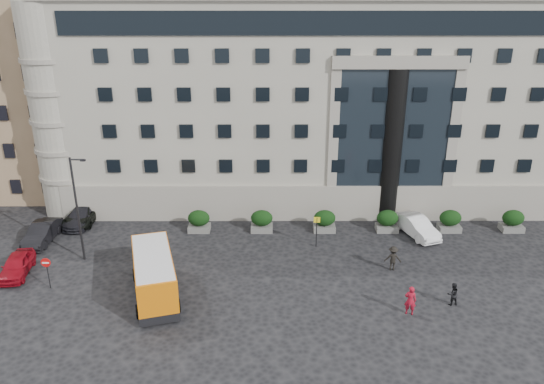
{
  "coord_description": "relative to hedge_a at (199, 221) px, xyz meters",
  "views": [
    {
      "loc": [
        1.97,
        -31.96,
        19.42
      ],
      "look_at": [
        2.04,
        4.03,
        5.0
      ],
      "focal_mm": 35.0,
      "sensor_mm": 36.0,
      "label": 1
    }
  ],
  "objects": [
    {
      "name": "ground",
      "position": [
        4.0,
        -7.8,
        -0.93
      ],
      "size": [
        120.0,
        120.0,
        0.0
      ],
      "primitive_type": "plane",
      "color": "black",
      "rests_on": "ground"
    },
    {
      "name": "civic_building",
      "position": [
        10.0,
        14.2,
        8.07
      ],
      "size": [
        44.0,
        24.0,
        18.0
      ],
      "primitive_type": "cube",
      "color": "gray",
      "rests_on": "ground"
    },
    {
      "name": "hedge_a",
      "position": [
        0.0,
        0.0,
        0.0
      ],
      "size": [
        1.8,
        1.26,
        1.84
      ],
      "color": "#575855",
      "rests_on": "ground"
    },
    {
      "name": "hedge_c",
      "position": [
        10.4,
        0.0,
        0.0
      ],
      "size": [
        1.8,
        1.26,
        1.84
      ],
      "color": "#575855",
      "rests_on": "ground"
    },
    {
      "name": "pedestrian_b",
      "position": [
        17.58,
        -10.8,
        -0.15
      ],
      "size": [
        0.86,
        0.72,
        1.56
      ],
      "primitive_type": "imported",
      "rotation": [
        0.0,
        0.0,
        3.34
      ],
      "color": "black",
      "rests_on": "ground"
    },
    {
      "name": "hedge_e",
      "position": [
        20.8,
        0.0,
        0.0
      ],
      "size": [
        1.8,
        1.26,
        1.84
      ],
      "color": "#575855",
      "rests_on": "ground"
    },
    {
      "name": "no_entry_sign",
      "position": [
        -9.0,
        -8.84,
        0.72
      ],
      "size": [
        0.64,
        0.16,
        2.32
      ],
      "color": "#262628",
      "rests_on": "ground"
    },
    {
      "name": "parked_car_d",
      "position": [
        -10.23,
        1.81,
        -0.24
      ],
      "size": [
        2.47,
        5.06,
        1.38
      ],
      "primitive_type": "imported",
      "rotation": [
        0.0,
        0.0,
        -0.04
      ],
      "color": "black",
      "rests_on": "ground"
    },
    {
      "name": "minibus",
      "position": [
        -1.67,
        -9.71,
        0.7
      ],
      "size": [
        4.29,
        7.48,
        2.96
      ],
      "rotation": [
        0.0,
        0.0,
        0.28
      ],
      "color": "orange",
      "rests_on": "ground"
    },
    {
      "name": "pedestrian_a",
      "position": [
        14.6,
        -11.83,
        0.05
      ],
      "size": [
        0.81,
        0.63,
        1.96
      ],
      "primitive_type": "imported",
      "rotation": [
        0.0,
        0.0,
        2.89
      ],
      "color": "maroon",
      "rests_on": "ground"
    },
    {
      "name": "hedge_f",
      "position": [
        26.0,
        0.0,
        0.0
      ],
      "size": [
        1.8,
        1.26,
        1.84
      ],
      "color": "#575855",
      "rests_on": "ground"
    },
    {
      "name": "hedge_b",
      "position": [
        5.2,
        0.0,
        0.0
      ],
      "size": [
        1.8,
        1.26,
        1.84
      ],
      "color": "#575855",
      "rests_on": "ground"
    },
    {
      "name": "white_taxi",
      "position": [
        17.84,
        -0.8,
        -0.15
      ],
      "size": [
        3.17,
        5.01,
        1.56
      ],
      "primitive_type": "imported",
      "rotation": [
        0.0,
        0.0,
        0.35
      ],
      "color": "white",
      "rests_on": "ground"
    },
    {
      "name": "street_lamp",
      "position": [
        -7.94,
        -4.8,
        3.44
      ],
      "size": [
        1.16,
        0.18,
        8.0
      ],
      "color": "#262628",
      "rests_on": "ground"
    },
    {
      "name": "parked_car_b",
      "position": [
        -12.22,
        -1.91,
        -0.16
      ],
      "size": [
        1.74,
        4.71,
        1.54
      ],
      "primitive_type": "imported",
      "rotation": [
        0.0,
        0.0,
        -0.03
      ],
      "color": "black",
      "rests_on": "ground"
    },
    {
      "name": "pedestrian_c",
      "position": [
        14.7,
        -6.37,
        -0.01
      ],
      "size": [
        1.27,
        0.83,
        1.85
      ],
      "primitive_type": "imported",
      "rotation": [
        0.0,
        0.0,
        3.01
      ],
      "color": "black",
      "rests_on": "ground"
    },
    {
      "name": "parked_car_c",
      "position": [
        -10.25,
        1.46,
        -0.24
      ],
      "size": [
        2.19,
        4.84,
        1.38
      ],
      "primitive_type": "imported",
      "rotation": [
        0.0,
        0.0,
        -0.06
      ],
      "color": "black",
      "rests_on": "ground"
    },
    {
      "name": "hedge_d",
      "position": [
        15.6,
        0.0,
        0.0
      ],
      "size": [
        1.8,
        1.26,
        1.84
      ],
      "color": "#575855",
      "rests_on": "ground"
    },
    {
      "name": "entrance_column",
      "position": [
        16.0,
        2.5,
        5.57
      ],
      "size": [
        1.8,
        1.8,
        13.0
      ],
      "primitive_type": "cylinder",
      "color": "black",
      "rests_on": "ground"
    },
    {
      "name": "apartment_near",
      "position": [
        -20.0,
        12.2,
        9.07
      ],
      "size": [
        14.0,
        14.0,
        20.0
      ],
      "primitive_type": "cube",
      "color": "#896E4F",
      "rests_on": "ground"
    },
    {
      "name": "apartment_far",
      "position": [
        -23.0,
        30.2,
        10.07
      ],
      "size": [
        13.0,
        13.0,
        22.0
      ],
      "primitive_type": "cube",
      "color": "#766245",
      "rests_on": "ground"
    },
    {
      "name": "red_truck",
      "position": [
        -7.99,
        9.56,
        0.43
      ],
      "size": [
        2.43,
        4.99,
        2.66
      ],
      "rotation": [
        0.0,
        0.0,
        -0.02
      ],
      "color": "#9B0B0B",
      "rests_on": "ground"
    },
    {
      "name": "bus_stop_sign",
      "position": [
        9.5,
        -2.8,
        0.8
      ],
      "size": [
        0.5,
        0.08,
        2.52
      ],
      "color": "#262628",
      "rests_on": "ground"
    },
    {
      "name": "parked_car_a",
      "position": [
        -12.0,
        -6.96,
        -0.21
      ],
      "size": [
        2.16,
        4.36,
        1.43
      ],
      "primitive_type": "imported",
      "rotation": [
        0.0,
        0.0,
        0.12
      ],
      "color": "maroon",
      "rests_on": "ground"
    }
  ]
}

